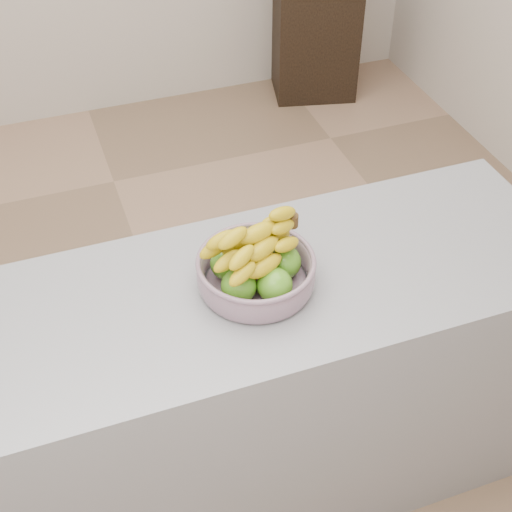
{
  "coord_description": "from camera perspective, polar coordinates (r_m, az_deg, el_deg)",
  "views": [
    {
      "loc": [
        -0.32,
        -1.86,
        2.18
      ],
      "look_at": [
        0.12,
        -0.62,
        1.0
      ],
      "focal_mm": 50.0,
      "sensor_mm": 36.0,
      "label": 1
    }
  ],
  "objects": [
    {
      "name": "counter",
      "position": [
        2.15,
        -3.15,
        -11.75
      ],
      "size": [
        2.0,
        0.6,
        0.9
      ],
      "primitive_type": "cube",
      "color": "gray",
      "rests_on": "ground"
    },
    {
      "name": "fruit_bowl",
      "position": [
        1.79,
        -0.01,
        -0.95
      ],
      "size": [
        0.3,
        0.3,
        0.19
      ],
      "rotation": [
        0.0,
        0.0,
        0.31
      ],
      "color": "#8A99A5",
      "rests_on": "counter"
    },
    {
      "name": "ground",
      "position": [
        2.88,
        -6.53,
        -7.69
      ],
      "size": [
        4.0,
        4.0,
        0.0
      ],
      "primitive_type": "plane",
      "color": "#9E7B61",
      "rests_on": "ground"
    },
    {
      "name": "cabinet",
      "position": [
        4.38,
        4.81,
        17.96
      ],
      "size": [
        0.54,
        0.48,
        0.84
      ],
      "primitive_type": "cube",
      "rotation": [
        0.0,
        0.0,
        -0.24
      ],
      "color": "black",
      "rests_on": "ground"
    }
  ]
}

